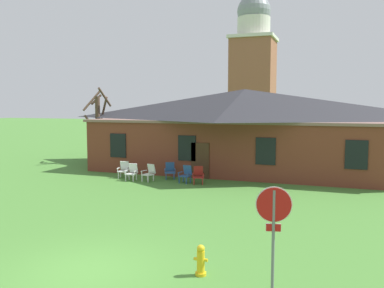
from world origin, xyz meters
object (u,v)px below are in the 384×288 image
lawn_chair_left_end (149,172)px  fire_hydrant (201,261)px  lawn_chair_far_side (198,175)px  lawn_chair_near_door (132,172)px  lawn_chair_right_end (186,174)px  stop_sign (274,219)px  lawn_chair_middle (170,170)px  lawn_chair_by_porch (124,169)px

lawn_chair_left_end → fire_hydrant: lawn_chair_left_end is taller
lawn_chair_far_side → fire_hydrant: 11.82m
lawn_chair_near_door → lawn_chair_right_end: same height
lawn_chair_far_side → lawn_chair_right_end: bearing=174.4°
stop_sign → fire_hydrant: (-1.86, 0.50, -1.39)m
stop_sign → lawn_chair_left_end: size_ratio=2.61×
lawn_chair_near_door → lawn_chair_right_end: 3.17m
lawn_chair_right_end → lawn_chair_far_side: same height
lawn_chair_left_end → lawn_chair_middle: (0.82, 1.06, 0.00)m
lawn_chair_by_porch → lawn_chair_near_door: (0.88, -0.63, 0.00)m
lawn_chair_middle → lawn_chair_by_porch: bearing=-168.4°
lawn_chair_left_end → lawn_chair_far_side: same height
lawn_chair_left_end → fire_hydrant: bearing=-58.3°
lawn_chair_left_end → lawn_chair_far_side: bearing=3.8°
lawn_chair_left_end → lawn_chair_far_side: 2.87m
lawn_chair_by_porch → lawn_chair_left_end: size_ratio=1.00×
lawn_chair_near_door → lawn_chair_far_side: (3.89, 0.32, 0.00)m
stop_sign → lawn_chair_far_side: bearing=116.3°
lawn_chair_near_door → fire_hydrant: 13.36m
stop_sign → lawn_chair_right_end: stop_sign is taller
lawn_chair_near_door → lawn_chair_left_end: bearing=7.2°
lawn_chair_by_porch → lawn_chair_far_side: size_ratio=1.00×
lawn_chair_near_door → stop_sign: bearing=-49.6°
lawn_chair_by_porch → lawn_chair_middle: (2.73, 0.56, 0.00)m
lawn_chair_by_porch → lawn_chair_far_side: (4.78, -0.31, 0.00)m
stop_sign → lawn_chair_by_porch: 16.00m
lawn_chair_by_porch → lawn_chair_near_door: size_ratio=1.00×
stop_sign → lawn_chair_left_end: 14.41m
lawn_chair_right_end → lawn_chair_near_door: bearing=-172.9°
lawn_chair_near_door → fire_hydrant: (7.80, -10.84, -0.12)m
fire_hydrant → lawn_chair_far_side: bearing=109.3°
stop_sign → lawn_chair_middle: size_ratio=2.61×
lawn_chair_middle → lawn_chair_far_side: bearing=-23.0°
lawn_chair_far_side → fire_hydrant: bearing=-70.7°
lawn_chair_by_porch → lawn_chair_right_end: 4.04m
lawn_chair_by_porch → lawn_chair_right_end: size_ratio=1.00×
lawn_chair_middle → lawn_chair_far_side: (2.04, -0.87, 0.00)m
lawn_chair_by_porch → fire_hydrant: (8.68, -11.47, -0.12)m
stop_sign → lawn_chair_left_end: stop_sign is taller
lawn_chair_near_door → fire_hydrant: size_ratio=1.21×
lawn_chair_middle → lawn_chair_far_side: size_ratio=1.00×
lawn_chair_left_end → fire_hydrant: 12.89m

